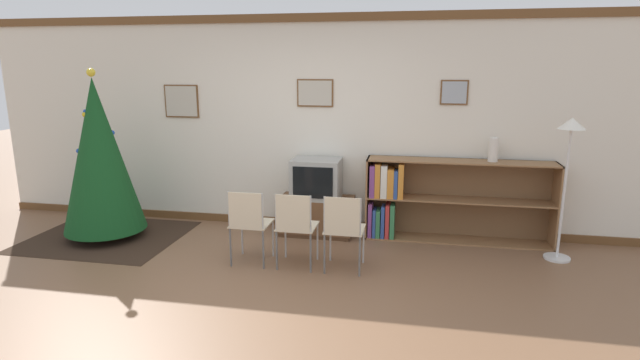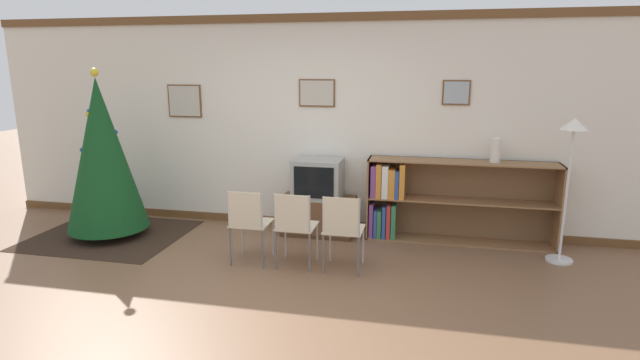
{
  "view_description": "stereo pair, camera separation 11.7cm",
  "coord_description": "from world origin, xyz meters",
  "px_view_note": "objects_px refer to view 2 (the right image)",
  "views": [
    {
      "loc": [
        1.32,
        -3.97,
        2.09
      ],
      "look_at": [
        0.32,
        1.21,
        0.87
      ],
      "focal_mm": 28.0,
      "sensor_mm": 36.0,
      "label": 1
    },
    {
      "loc": [
        1.44,
        -3.94,
        2.09
      ],
      "look_at": [
        0.32,
        1.21,
        0.87
      ],
      "focal_mm": 28.0,
      "sensor_mm": 36.0,
      "label": 2
    }
  ],
  "objects_px": {
    "television": "(318,179)",
    "bookshelf": "(428,199)",
    "vase": "(496,150)",
    "folding_chair_center": "(295,225)",
    "folding_chair_right": "(343,228)",
    "tv_console": "(318,216)",
    "christmas_tree": "(103,155)",
    "standing_lamp": "(571,153)",
    "folding_chair_left": "(249,222)"
  },
  "relations": [
    {
      "from": "christmas_tree",
      "to": "folding_chair_right",
      "type": "height_order",
      "value": "christmas_tree"
    },
    {
      "from": "tv_console",
      "to": "bookshelf",
      "type": "relative_size",
      "value": 0.42
    },
    {
      "from": "folding_chair_center",
      "to": "bookshelf",
      "type": "xyz_separation_m",
      "value": [
        1.35,
        1.2,
        0.03
      ]
    },
    {
      "from": "tv_console",
      "to": "bookshelf",
      "type": "bearing_deg",
      "value": 3.32
    },
    {
      "from": "tv_console",
      "to": "folding_chair_right",
      "type": "xyz_separation_m",
      "value": [
        0.5,
        -1.12,
        0.24
      ]
    },
    {
      "from": "bookshelf",
      "to": "vase",
      "type": "xyz_separation_m",
      "value": [
        0.73,
        0.01,
        0.63
      ]
    },
    {
      "from": "christmas_tree",
      "to": "vase",
      "type": "relative_size",
      "value": 7.15
    },
    {
      "from": "tv_console",
      "to": "television",
      "type": "distance_m",
      "value": 0.48
    },
    {
      "from": "folding_chair_left",
      "to": "standing_lamp",
      "type": "relative_size",
      "value": 0.53
    },
    {
      "from": "tv_console",
      "to": "folding_chair_left",
      "type": "relative_size",
      "value": 1.12
    },
    {
      "from": "folding_chair_center",
      "to": "folding_chair_right",
      "type": "distance_m",
      "value": 0.5
    },
    {
      "from": "television",
      "to": "bookshelf",
      "type": "relative_size",
      "value": 0.27
    },
    {
      "from": "christmas_tree",
      "to": "folding_chair_left",
      "type": "xyz_separation_m",
      "value": [
        2.03,
        -0.49,
        -0.55
      ]
    },
    {
      "from": "tv_console",
      "to": "folding_chair_center",
      "type": "xyz_separation_m",
      "value": [
        0.0,
        -1.12,
        0.24
      ]
    },
    {
      "from": "television",
      "to": "tv_console",
      "type": "bearing_deg",
      "value": 90.0
    },
    {
      "from": "television",
      "to": "vase",
      "type": "bearing_deg",
      "value": 2.45
    },
    {
      "from": "christmas_tree",
      "to": "tv_console",
      "type": "distance_m",
      "value": 2.73
    },
    {
      "from": "christmas_tree",
      "to": "folding_chair_right",
      "type": "distance_m",
      "value": 3.13
    },
    {
      "from": "folding_chair_center",
      "to": "folding_chair_right",
      "type": "height_order",
      "value": "same"
    },
    {
      "from": "christmas_tree",
      "to": "folding_chair_center",
      "type": "bearing_deg",
      "value": -10.99
    },
    {
      "from": "christmas_tree",
      "to": "television",
      "type": "distance_m",
      "value": 2.63
    },
    {
      "from": "folding_chair_center",
      "to": "standing_lamp",
      "type": "xyz_separation_m",
      "value": [
        2.77,
        0.79,
        0.72
      ]
    },
    {
      "from": "tv_console",
      "to": "folding_chair_center",
      "type": "height_order",
      "value": "folding_chair_center"
    },
    {
      "from": "tv_console",
      "to": "standing_lamp",
      "type": "bearing_deg",
      "value": -6.8
    },
    {
      "from": "christmas_tree",
      "to": "vase",
      "type": "bearing_deg",
      "value": 8.78
    },
    {
      "from": "folding_chair_center",
      "to": "vase",
      "type": "relative_size",
      "value": 2.86
    },
    {
      "from": "bookshelf",
      "to": "folding_chair_left",
      "type": "bearing_deg",
      "value": -147.14
    },
    {
      "from": "tv_console",
      "to": "vase",
      "type": "relative_size",
      "value": 3.21
    },
    {
      "from": "bookshelf",
      "to": "vase",
      "type": "relative_size",
      "value": 7.67
    },
    {
      "from": "folding_chair_center",
      "to": "folding_chair_right",
      "type": "relative_size",
      "value": 1.0
    },
    {
      "from": "television",
      "to": "bookshelf",
      "type": "xyz_separation_m",
      "value": [
        1.35,
        0.08,
        -0.21
      ]
    },
    {
      "from": "folding_chair_right",
      "to": "television",
      "type": "bearing_deg",
      "value": 114.31
    },
    {
      "from": "tv_console",
      "to": "folding_chair_right",
      "type": "bearing_deg",
      "value": -65.74
    },
    {
      "from": "television",
      "to": "folding_chair_center",
      "type": "relative_size",
      "value": 0.73
    },
    {
      "from": "christmas_tree",
      "to": "vase",
      "type": "distance_m",
      "value": 4.67
    },
    {
      "from": "folding_chair_left",
      "to": "folding_chair_right",
      "type": "height_order",
      "value": "same"
    },
    {
      "from": "standing_lamp",
      "to": "folding_chair_center",
      "type": "bearing_deg",
      "value": -164.16
    },
    {
      "from": "television",
      "to": "folding_chair_center",
      "type": "xyz_separation_m",
      "value": [
        0.0,
        -1.12,
        -0.24
      ]
    },
    {
      "from": "television",
      "to": "standing_lamp",
      "type": "bearing_deg",
      "value": -6.75
    },
    {
      "from": "folding_chair_right",
      "to": "christmas_tree",
      "type": "bearing_deg",
      "value": 170.8
    },
    {
      "from": "television",
      "to": "folding_chair_left",
      "type": "height_order",
      "value": "television"
    },
    {
      "from": "folding_chair_left",
      "to": "vase",
      "type": "bearing_deg",
      "value": 25.0
    },
    {
      "from": "tv_console",
      "to": "vase",
      "type": "distance_m",
      "value": 2.27
    },
    {
      "from": "christmas_tree",
      "to": "television",
      "type": "relative_size",
      "value": 3.44
    },
    {
      "from": "christmas_tree",
      "to": "standing_lamp",
      "type": "xyz_separation_m",
      "value": [
        5.31,
        0.3,
        0.17
      ]
    },
    {
      "from": "folding_chair_left",
      "to": "standing_lamp",
      "type": "bearing_deg",
      "value": 13.5
    },
    {
      "from": "folding_chair_left",
      "to": "vase",
      "type": "height_order",
      "value": "vase"
    },
    {
      "from": "television",
      "to": "folding_chair_center",
      "type": "height_order",
      "value": "television"
    },
    {
      "from": "vase",
      "to": "bookshelf",
      "type": "bearing_deg",
      "value": -179.38
    },
    {
      "from": "television",
      "to": "folding_chair_right",
      "type": "xyz_separation_m",
      "value": [
        0.5,
        -1.12,
        -0.24
      ]
    }
  ]
}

